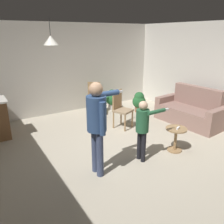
% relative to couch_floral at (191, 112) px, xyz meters
% --- Properties ---
extents(ground, '(7.68, 7.68, 0.00)m').
position_rel_couch_floral_xyz_m(ground, '(-2.58, -0.37, -0.33)').
color(ground, '#B2A893').
extents(wall_back, '(6.40, 0.10, 2.70)m').
position_rel_couch_floral_xyz_m(wall_back, '(-2.58, 2.83, 1.02)').
color(wall_back, beige).
rests_on(wall_back, ground).
extents(wall_right, '(0.10, 6.40, 2.70)m').
position_rel_couch_floral_xyz_m(wall_right, '(0.62, -0.37, 1.02)').
color(wall_right, beige).
rests_on(wall_right, ground).
extents(couch_floral, '(1.00, 1.87, 1.00)m').
position_rel_couch_floral_xyz_m(couch_floral, '(0.00, 0.00, 0.00)').
color(couch_floral, '#8C6B60').
rests_on(couch_floral, ground).
extents(side_table_by_couch, '(0.44, 0.44, 0.52)m').
position_rel_couch_floral_xyz_m(side_table_by_couch, '(-1.56, -0.92, -0.00)').
color(side_table_by_couch, '#99754C').
rests_on(side_table_by_couch, ground).
extents(person_adult, '(0.82, 0.49, 1.66)m').
position_rel_couch_floral_xyz_m(person_adult, '(-3.35, -0.77, 0.70)').
color(person_adult, '#384260').
rests_on(person_adult, ground).
extents(person_child, '(0.63, 0.35, 1.22)m').
position_rel_couch_floral_xyz_m(person_child, '(-2.41, -0.83, 0.43)').
color(person_child, black).
rests_on(person_child, ground).
extents(dining_chair_by_counter, '(0.58, 0.58, 1.00)m').
position_rel_couch_floral_xyz_m(dining_chair_by_counter, '(-1.95, 2.03, 0.21)').
color(dining_chair_by_counter, '#99754C').
rests_on(dining_chair_by_counter, ground).
extents(dining_chair_near_wall, '(0.55, 0.55, 1.00)m').
position_rel_couch_floral_xyz_m(dining_chair_near_wall, '(-1.81, 0.79, 0.21)').
color(dining_chair_near_wall, '#99754C').
rests_on(dining_chair_near_wall, ground).
extents(potted_plant_corner, '(0.42, 0.42, 0.65)m').
position_rel_couch_floral_xyz_m(potted_plant_corner, '(-0.61, 1.51, 0.02)').
color(potted_plant_corner, brown).
rests_on(potted_plant_corner, ground).
extents(potted_plant_by_wall, '(0.43, 0.43, 0.66)m').
position_rel_couch_floral_xyz_m(potted_plant_by_wall, '(-1.18, 2.22, 0.03)').
color(potted_plant_by_wall, '#B7B2AD').
rests_on(potted_plant_by_wall, ground).
extents(spare_remote_on_table, '(0.13, 0.09, 0.04)m').
position_rel_couch_floral_xyz_m(spare_remote_on_table, '(-1.56, -0.96, 0.21)').
color(spare_remote_on_table, white).
rests_on(spare_remote_on_table, side_table_by_couch).
extents(ceiling_light_pendant, '(0.32, 0.32, 0.55)m').
position_rel_couch_floral_xyz_m(ceiling_light_pendant, '(-3.43, 1.08, 1.92)').
color(ceiling_light_pendant, silver).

